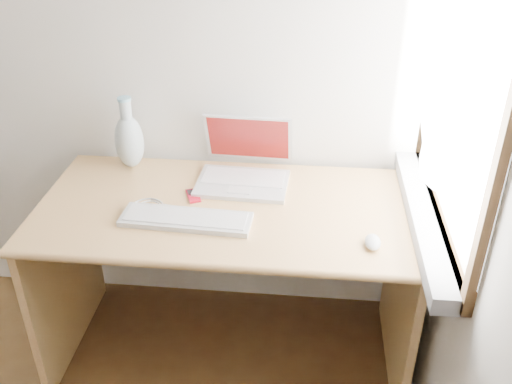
# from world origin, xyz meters

# --- Properties ---
(window) EXTENTS (0.11, 0.99, 1.10)m
(window) POSITION_xyz_m (1.72, 1.30, 1.28)
(window) COLOR white
(window) RESTS_ON right_wall
(desk) EXTENTS (1.42, 0.71, 0.75)m
(desk) POSITION_xyz_m (0.97, 1.45, 0.53)
(desk) COLOR #DDB36B
(desk) RESTS_ON floor
(laptop) EXTENTS (0.37, 0.31, 0.24)m
(laptop) POSITION_xyz_m (1.02, 1.57, 0.81)
(laptop) COLOR silver
(laptop) RESTS_ON desk
(external_keyboard) EXTENTS (0.48, 0.17, 0.02)m
(external_keyboard) POSITION_xyz_m (0.85, 1.24, 0.76)
(external_keyboard) COLOR silver
(external_keyboard) RESTS_ON desk
(mouse) EXTENTS (0.06, 0.09, 0.03)m
(mouse) POSITION_xyz_m (1.50, 1.16, 0.77)
(mouse) COLOR silver
(mouse) RESTS_ON desk
(ipod) EXTENTS (0.08, 0.11, 0.01)m
(ipod) POSITION_xyz_m (0.84, 1.42, 0.75)
(ipod) COLOR #A50B20
(ipod) RESTS_ON desk
(cable_coil) EXTENTS (0.14, 0.14, 0.01)m
(cable_coil) POSITION_xyz_m (0.68, 1.32, 0.75)
(cable_coil) COLOR silver
(cable_coil) RESTS_ON desk
(remote) EXTENTS (0.05, 0.08, 0.01)m
(remote) POSITION_xyz_m (0.75, 1.30, 0.75)
(remote) COLOR silver
(remote) RESTS_ON desk
(vase) EXTENTS (0.12, 0.12, 0.31)m
(vase) POSITION_xyz_m (0.53, 1.64, 0.88)
(vase) COLOR silver
(vase) RESTS_ON desk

